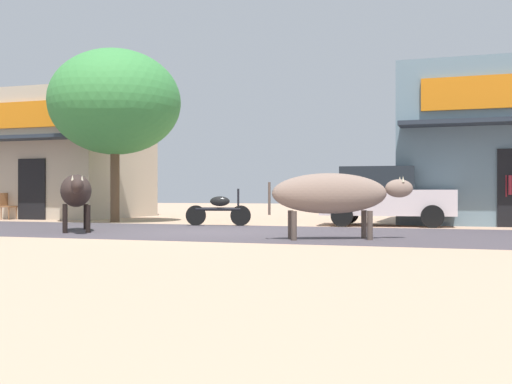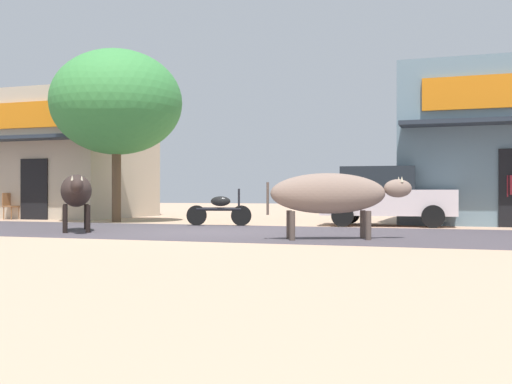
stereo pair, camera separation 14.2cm
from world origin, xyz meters
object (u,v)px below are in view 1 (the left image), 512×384
Objects in this scene: roadside_tree at (115,102)px; cow_far_dark at (333,194)px; parked_motorcycle at (219,209)px; cow_near_brown at (76,191)px; parked_hatchback_car at (385,196)px; cafe_chair_by_doorway at (7,205)px; pedestrian_by_shop at (509,192)px.

roadside_tree reaches higher than cow_far_dark.
cow_near_brown reaches higher than parked_motorcycle.
roadside_tree is 8.83m from parked_hatchback_car.
parked_hatchback_car is 2.06× the size of parked_motorcycle.
cow_far_dark is (7.98, -5.16, -2.88)m from roadside_tree.
cafe_chair_by_doorway is at bearing 140.89° from cow_near_brown.
roadside_tree is 5.90× the size of cafe_chair_by_doorway.
roadside_tree is 11.96m from pedestrian_by_shop.
parked_motorcycle is 7.91m from pedestrian_by_shop.
parked_hatchback_car is at bearing 3.43° from roadside_tree.
parked_hatchback_car is 1.36× the size of cow_far_dark.
roadside_tree reaches higher than parked_hatchback_car.
roadside_tree reaches higher than cow_near_brown.
parked_hatchback_car is 5.67m from cow_far_dark.
cow_far_dark is at bearing -5.80° from cow_near_brown.
parked_hatchback_car is at bearing -173.14° from pedestrian_by_shop.
cafe_chair_by_doorway is (-12.94, 0.11, -0.33)m from parked_hatchback_car.
roadside_tree is 2.18× the size of cow_near_brown.
roadside_tree reaches higher than pedestrian_by_shop.
cow_far_dark is 2.99× the size of cafe_chair_by_doorway.
roadside_tree is 3.38× the size of pedestrian_by_shop.
parked_motorcycle is at bearing -14.22° from roadside_tree.
roadside_tree is 2.98× the size of parked_motorcycle.
parked_hatchback_car is 3.30m from pedestrian_by_shop.
parked_motorcycle is 5.83m from cow_far_dark.
parked_hatchback_car is 4.65m from parked_motorcycle.
parked_motorcycle is (3.92, -0.99, -3.31)m from roadside_tree.
pedestrian_by_shop is (11.59, 0.89, -2.83)m from roadside_tree.
pedestrian_by_shop is 16.22m from cafe_chair_by_doorway.
cow_near_brown is at bearing -122.49° from parked_motorcycle.
roadside_tree is at bearing -175.60° from pedestrian_by_shop.
pedestrian_by_shop reaches higher than cow_near_brown.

